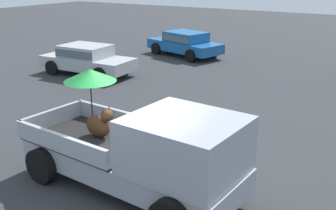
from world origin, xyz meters
The scene contains 4 objects.
ground_plane centered at (0.00, 0.00, 0.00)m, with size 80.00×80.00×0.00m, color #2D3033.
pickup_truck_main centered at (0.43, -0.02, 0.97)m, with size 5.16×2.51×2.41m.
parked_sedan_near centered at (-7.75, 6.99, 0.74)m, with size 4.38×2.15×1.33m.
parked_sedan_far centered at (-6.05, 12.91, 0.74)m, with size 4.61×2.83×1.33m.
Camera 1 is at (4.83, -6.17, 4.52)m, focal length 43.01 mm.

